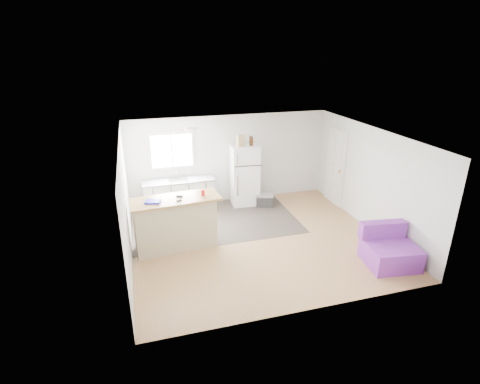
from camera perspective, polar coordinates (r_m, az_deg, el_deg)
name	(u,v)px	position (r m, az deg, el deg)	size (l,w,h in m)	color
room	(259,191)	(8.03, 2.88, 0.17)	(5.51, 5.01, 2.41)	olive
vinyl_zone	(215,221)	(9.43, -3.90, -4.38)	(4.05, 2.50, 0.00)	#372F29
window	(172,151)	(9.93, -10.36, 6.20)	(1.18, 0.06, 0.98)	white
interior_door	(335,167)	(10.52, 14.30, 3.71)	(0.11, 0.92, 2.10)	white
ceiling_fixture	(192,129)	(8.54, -7.38, 9.48)	(0.30, 0.30, 0.07)	white
kitchen_cabinets	(179,194)	(10.03, -9.25, -0.36)	(1.88, 0.61, 1.10)	white
peninsula	(175,223)	(8.12, -9.85, -4.68)	(1.91, 0.87, 1.14)	tan
refrigerator	(244,175)	(10.16, 0.68, 2.61)	(0.77, 0.73, 1.64)	white
cooler	(264,200)	(10.21, 3.72, -1.20)	(0.53, 0.43, 0.35)	#2A2B2D
purple_seat	(389,250)	(8.15, 21.74, -8.24)	(1.06, 1.02, 0.78)	purple
cleaner_jug	(186,243)	(8.21, -8.22, -7.69)	(0.17, 0.14, 0.32)	white
mop	(169,242)	(8.13, -10.81, -7.45)	(0.21, 0.32, 1.13)	green
red_cup	(203,193)	(7.94, -5.66, -0.12)	(0.08, 0.08, 0.12)	red
blue_tray	(153,202)	(7.77, -13.15, -1.43)	(0.30, 0.22, 0.04)	#1617CF
tool_a	(179,196)	(7.95, -9.24, -0.62)	(0.14, 0.05, 0.03)	black
tool_b	(179,200)	(7.74, -9.29, -1.27)	(0.10, 0.04, 0.03)	black
cardboard_box	(241,141)	(9.81, 0.10, 7.81)	(0.20, 0.10, 0.30)	tan
bottle_left	(252,141)	(9.87, 1.81, 7.74)	(0.07, 0.07, 0.25)	#321B09
bottle_right	(251,141)	(9.92, 1.62, 7.81)	(0.07, 0.07, 0.25)	#321B09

